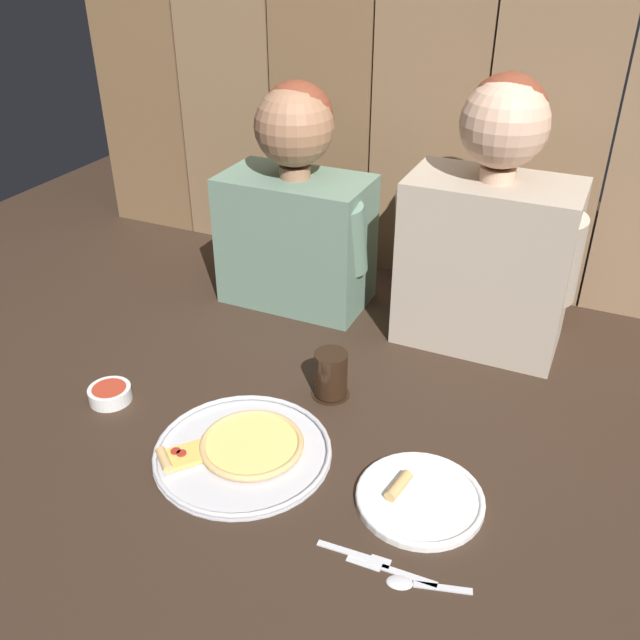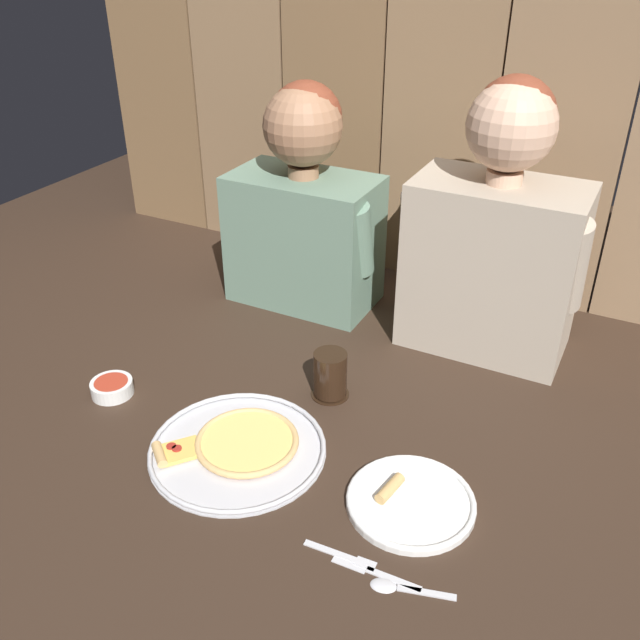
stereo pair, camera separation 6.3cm
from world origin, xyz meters
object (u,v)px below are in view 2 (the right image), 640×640
(pizza_tray, at_px, (239,446))
(dinner_plate, at_px, (410,501))
(dipping_bowl, at_px, (112,387))
(diner_right, at_px, (496,233))
(drinking_glass, at_px, (330,375))
(diner_left, at_px, (304,206))

(pizza_tray, bearing_deg, dinner_plate, 2.82)
(dipping_bowl, bearing_deg, diner_right, 41.18)
(drinking_glass, distance_m, diner_left, 0.51)
(diner_left, xyz_separation_m, diner_right, (0.51, -0.00, 0.02))
(dinner_plate, bearing_deg, diner_right, 93.67)
(diner_left, relative_size, diner_right, 0.91)
(dinner_plate, bearing_deg, drinking_glass, 140.31)
(pizza_tray, height_order, diner_left, diner_left)
(diner_left, height_order, diner_right, diner_right)
(drinking_glass, distance_m, dipping_bowl, 0.49)
(drinking_glass, bearing_deg, dipping_bowl, -153.16)
(pizza_tray, bearing_deg, drinking_glass, 72.26)
(pizza_tray, relative_size, diner_right, 0.55)
(diner_right, bearing_deg, drinking_glass, -122.92)
(diner_left, bearing_deg, drinking_glass, -54.58)
(dinner_plate, xyz_separation_m, diner_right, (-0.04, 0.61, 0.29))
(dipping_bowl, distance_m, diner_right, 0.95)
(diner_left, distance_m, diner_right, 0.51)
(drinking_glass, height_order, diner_left, diner_left)
(pizza_tray, relative_size, dinner_plate, 1.50)
(pizza_tray, relative_size, dipping_bowl, 3.80)
(drinking_glass, relative_size, dipping_bowl, 1.16)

